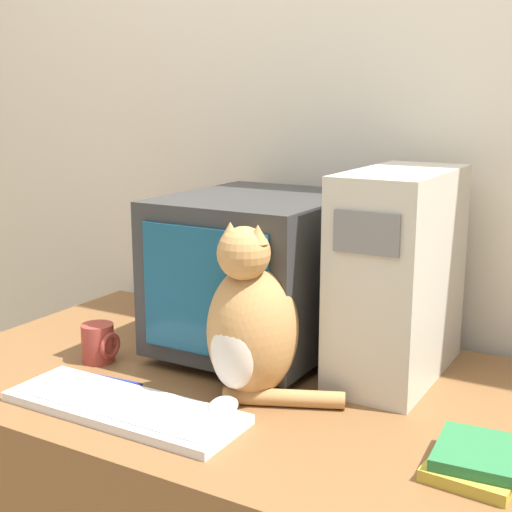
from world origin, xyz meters
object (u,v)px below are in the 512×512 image
object	(u,v)px
cat	(251,326)
pen	(112,379)
crt_monitor	(258,272)
keyboard	(123,407)
computer_tower	(398,274)
book_stack	(477,460)
mug	(99,343)

from	to	relation	value
cat	pen	xyz separation A→B (m)	(-0.30, -0.08, -0.14)
crt_monitor	cat	bearing A→B (deg)	-62.95
crt_monitor	cat	world-z (taller)	crt_monitor
keyboard	crt_monitor	bearing A→B (deg)	82.43
computer_tower	book_stack	xyz separation A→B (m)	(0.26, -0.34, -0.20)
crt_monitor	pen	bearing A→B (deg)	-119.01
computer_tower	mug	xyz separation A→B (m)	(-0.61, -0.27, -0.18)
pen	book_stack	bearing A→B (deg)	0.76
crt_monitor	computer_tower	size ratio (longest dim) A/B	1.02
crt_monitor	book_stack	world-z (taller)	crt_monitor
cat	book_stack	bearing A→B (deg)	-9.59
computer_tower	mug	distance (m)	0.69
keyboard	mug	xyz separation A→B (m)	(-0.22, 0.18, 0.03)
computer_tower	keyboard	size ratio (longest dim) A/B	0.91
book_stack	crt_monitor	bearing A→B (deg)	152.36
crt_monitor	keyboard	distance (m)	0.46
computer_tower	crt_monitor	bearing A→B (deg)	-174.61
cat	pen	size ratio (longest dim) A/B	2.40
book_stack	cat	bearing A→B (deg)	171.15
computer_tower	cat	size ratio (longest dim) A/B	1.24
computer_tower	book_stack	bearing A→B (deg)	-52.66
book_stack	mug	world-z (taller)	mug
computer_tower	book_stack	distance (m)	0.47
book_stack	mug	bearing A→B (deg)	175.67
cat	crt_monitor	bearing A→B (deg)	116.31
crt_monitor	cat	distance (m)	0.27
pen	mug	bearing A→B (deg)	143.77
keyboard	cat	world-z (taller)	cat
pen	keyboard	bearing A→B (deg)	-41.05
cat	pen	distance (m)	0.34
cat	book_stack	world-z (taller)	cat
crt_monitor	cat	size ratio (longest dim) A/B	1.26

